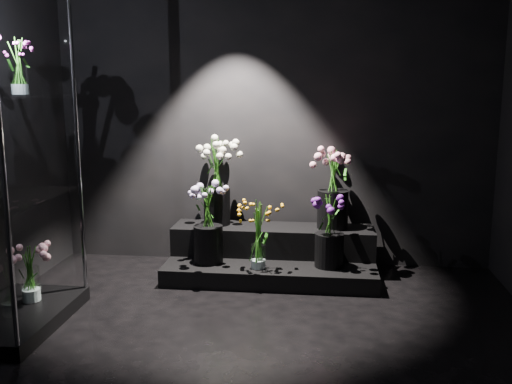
# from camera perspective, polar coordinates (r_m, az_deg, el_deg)

# --- Properties ---
(floor) EXTENTS (4.00, 4.00, 0.00)m
(floor) POSITION_cam_1_polar(r_m,az_deg,el_deg) (3.67, -1.27, -16.38)
(floor) COLOR black
(floor) RESTS_ON ground
(wall_back) EXTENTS (4.00, 0.00, 4.00)m
(wall_back) POSITION_cam_1_polar(r_m,az_deg,el_deg) (5.26, 1.69, 7.81)
(wall_back) COLOR black
(wall_back) RESTS_ON floor
(wall_front) EXTENTS (4.00, 0.00, 4.00)m
(wall_front) POSITION_cam_1_polar(r_m,az_deg,el_deg) (1.34, -13.32, -1.49)
(wall_front) COLOR black
(wall_front) RESTS_ON floor
(display_riser) EXTENTS (1.81, 0.81, 0.40)m
(display_riser) POSITION_cam_1_polar(r_m,az_deg,el_deg) (5.12, 1.62, -6.33)
(display_riser) COLOR black
(display_riser) RESTS_ON floor
(display_case) EXTENTS (0.64, 1.06, 2.34)m
(display_case) POSITION_cam_1_polar(r_m,az_deg,el_deg) (4.16, -23.99, 2.88)
(display_case) COLOR black
(display_case) RESTS_ON floor
(bouquet_orange_bells) EXTENTS (0.33, 0.33, 0.57)m
(bouquet_orange_bells) POSITION_cam_1_polar(r_m,az_deg,el_deg) (4.74, 0.24, -4.29)
(bouquet_orange_bells) COLOR white
(bouquet_orange_bells) RESTS_ON display_riser
(bouquet_lilac) EXTENTS (0.35, 0.35, 0.68)m
(bouquet_lilac) POSITION_cam_1_polar(r_m,az_deg,el_deg) (4.89, -4.82, -2.78)
(bouquet_lilac) COLOR black
(bouquet_lilac) RESTS_ON display_riser
(bouquet_purple) EXTENTS (0.36, 0.36, 0.62)m
(bouquet_purple) POSITION_cam_1_polar(r_m,az_deg,el_deg) (4.81, 7.38, -3.47)
(bouquet_purple) COLOR black
(bouquet_purple) RESTS_ON display_riser
(bouquet_cream_roses) EXTENTS (0.44, 0.44, 0.78)m
(bouquet_cream_roses) POSITION_cam_1_polar(r_m,az_deg,el_deg) (5.16, -3.96, 1.66)
(bouquet_cream_roses) COLOR black
(bouquet_cream_roses) RESTS_ON display_riser
(bouquet_pink_roses) EXTENTS (0.39, 0.39, 0.70)m
(bouquet_pink_roses) POSITION_cam_1_polar(r_m,az_deg,el_deg) (5.08, 7.74, 0.74)
(bouquet_pink_roses) COLOR black
(bouquet_pink_roses) RESTS_ON display_riser
(bouquet_case_magenta) EXTENTS (0.21, 0.21, 0.38)m
(bouquet_case_magenta) POSITION_cam_1_polar(r_m,az_deg,el_deg) (4.26, -22.69, 11.58)
(bouquet_case_magenta) COLOR white
(bouquet_case_magenta) RESTS_ON display_case
(bouquet_case_base_pink) EXTENTS (0.42, 0.42, 0.42)m
(bouquet_case_base_pink) POSITION_cam_1_polar(r_m,az_deg,el_deg) (4.49, -21.70, -7.36)
(bouquet_case_base_pink) COLOR white
(bouquet_case_base_pink) RESTS_ON display_case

